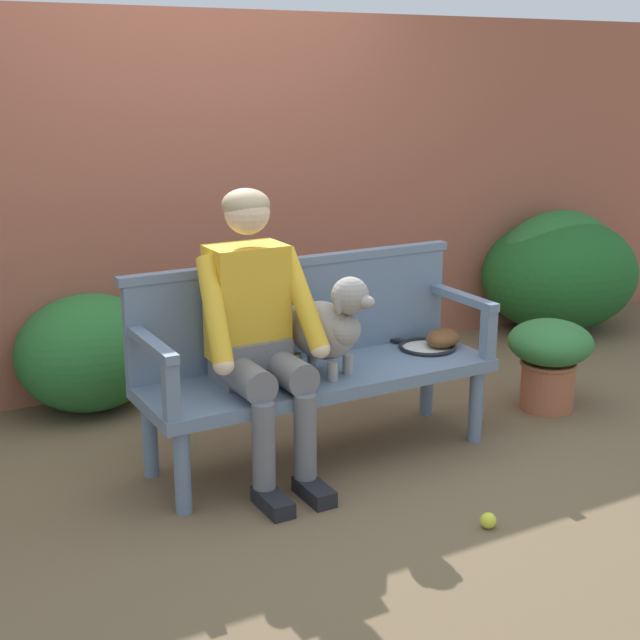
% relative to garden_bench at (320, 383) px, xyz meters
% --- Properties ---
extents(ground_plane, '(40.00, 40.00, 0.00)m').
position_rel_garden_bench_xyz_m(ground_plane, '(0.00, 0.00, -0.38)').
color(ground_plane, brown).
extents(brick_garden_fence, '(8.00, 0.30, 2.12)m').
position_rel_garden_bench_xyz_m(brick_garden_fence, '(0.00, 1.51, 0.68)').
color(brick_garden_fence, '#9E5642').
rests_on(brick_garden_fence, ground).
extents(hedge_bush_mid_left, '(0.80, 0.69, 0.64)m').
position_rel_garden_bench_xyz_m(hedge_bush_mid_left, '(-0.77, 1.17, -0.06)').
color(hedge_bush_mid_left, '#286B2D').
rests_on(hedge_bush_mid_left, ground).
extents(hedge_bush_mid_right, '(1.06, 0.65, 0.85)m').
position_rel_garden_bench_xyz_m(hedge_bush_mid_right, '(2.55, 1.12, 0.05)').
color(hedge_bush_mid_right, '#286B2D').
rests_on(hedge_bush_mid_right, ground).
extents(hedge_bush_far_right, '(1.17, 0.97, 0.80)m').
position_rel_garden_bench_xyz_m(hedge_bush_far_right, '(2.55, 1.10, 0.02)').
color(hedge_bush_far_right, '#1E5B23').
rests_on(hedge_bush_far_right, ground).
extents(garden_bench, '(1.70, 0.53, 0.44)m').
position_rel_garden_bench_xyz_m(garden_bench, '(0.00, 0.00, 0.00)').
color(garden_bench, slate).
rests_on(garden_bench, ground).
extents(bench_backrest, '(1.74, 0.06, 0.50)m').
position_rel_garden_bench_xyz_m(bench_backrest, '(0.00, 0.24, 0.31)').
color(bench_backrest, slate).
rests_on(bench_backrest, garden_bench).
extents(bench_armrest_left_end, '(0.06, 0.53, 0.28)m').
position_rel_garden_bench_xyz_m(bench_armrest_left_end, '(-0.81, -0.09, 0.26)').
color(bench_armrest_left_end, slate).
rests_on(bench_armrest_left_end, garden_bench).
extents(bench_armrest_right_end, '(0.06, 0.53, 0.28)m').
position_rel_garden_bench_xyz_m(bench_armrest_right_end, '(0.81, -0.09, 0.26)').
color(bench_armrest_right_end, slate).
rests_on(bench_armrest_right_end, garden_bench).
extents(person_seated, '(0.56, 0.67, 1.31)m').
position_rel_garden_bench_xyz_m(person_seated, '(-0.33, -0.02, 0.33)').
color(person_seated, black).
rests_on(person_seated, ground).
extents(dog_on_bench, '(0.35, 0.47, 0.48)m').
position_rel_garden_bench_xyz_m(dog_on_bench, '(0.02, -0.06, 0.29)').
color(dog_on_bench, gray).
rests_on(dog_on_bench, garden_bench).
extents(tennis_racket, '(0.41, 0.57, 0.03)m').
position_rel_garden_bench_xyz_m(tennis_racket, '(0.63, 0.07, 0.07)').
color(tennis_racket, black).
rests_on(tennis_racket, garden_bench).
extents(baseball_glove, '(0.28, 0.27, 0.09)m').
position_rel_garden_bench_xyz_m(baseball_glove, '(0.74, 0.04, 0.10)').
color(baseball_glove, brown).
rests_on(baseball_glove, garden_bench).
extents(tennis_ball, '(0.07, 0.07, 0.07)m').
position_rel_garden_bench_xyz_m(tennis_ball, '(0.26, -0.93, -0.35)').
color(tennis_ball, '#CCDB33').
rests_on(tennis_ball, ground).
extents(potted_plant, '(0.46, 0.46, 0.50)m').
position_rel_garden_bench_xyz_m(potted_plant, '(1.40, -0.05, -0.08)').
color(potted_plant, '#A85B3D').
rests_on(potted_plant, ground).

